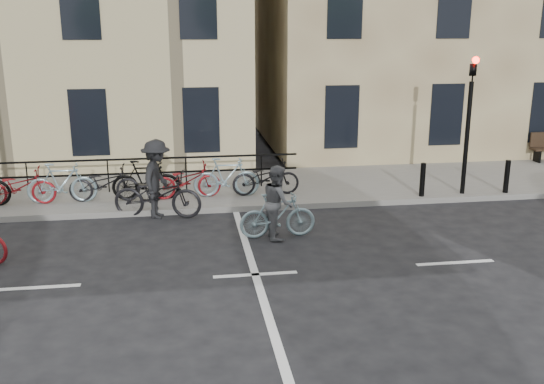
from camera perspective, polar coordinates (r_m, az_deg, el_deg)
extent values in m
plane|color=black|center=(11.56, -1.58, -7.80)|extent=(120.00, 120.00, 0.00)
cube|color=slate|center=(17.36, -17.29, -0.24)|extent=(46.00, 4.00, 0.15)
cylinder|color=black|center=(16.92, 17.86, 4.79)|extent=(0.12, 0.12, 3.00)
imported|color=black|center=(16.69, 18.42, 11.38)|extent=(0.15, 0.18, 0.90)
sphere|color=#FF0C05|center=(16.58, 18.63, 11.68)|extent=(0.18, 0.18, 0.18)
cylinder|color=black|center=(16.55, 13.98, 1.13)|extent=(0.14, 0.14, 0.90)
cylinder|color=black|center=(17.60, 21.23, 1.38)|extent=(0.14, 0.14, 0.90)
cube|color=black|center=(22.02, 23.68, 3.11)|extent=(0.06, 0.38, 0.40)
cube|color=black|center=(17.04, -15.16, 1.54)|extent=(10.40, 0.04, 0.95)
imported|color=maroon|center=(16.57, -22.72, 0.47)|extent=(1.80, 0.63, 0.95)
imported|color=#7E9BA5|center=(16.32, -19.17, 0.80)|extent=(1.75, 0.49, 1.05)
imported|color=black|center=(16.17, -15.50, 0.78)|extent=(1.80, 0.63, 0.95)
imported|color=black|center=(16.06, -11.80, 1.11)|extent=(1.75, 0.49, 1.05)
imported|color=maroon|center=(16.04, -8.04, 1.08)|extent=(1.80, 0.63, 0.95)
imported|color=#7E9BA5|center=(16.07, -4.31, 1.40)|extent=(1.75, 0.49, 1.05)
imported|color=black|center=(16.19, -0.59, 1.36)|extent=(1.80, 0.63, 0.95)
imported|color=#7E9BA5|center=(13.36, 0.53, -2.22)|extent=(1.70, 0.52, 1.02)
imported|color=#56575B|center=(13.27, 0.54, -0.94)|extent=(0.64, 0.81, 1.64)
imported|color=black|center=(15.01, -10.72, -0.26)|extent=(2.29, 1.25, 1.14)
imported|color=black|center=(14.91, -10.80, 1.21)|extent=(0.99, 1.38, 1.93)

